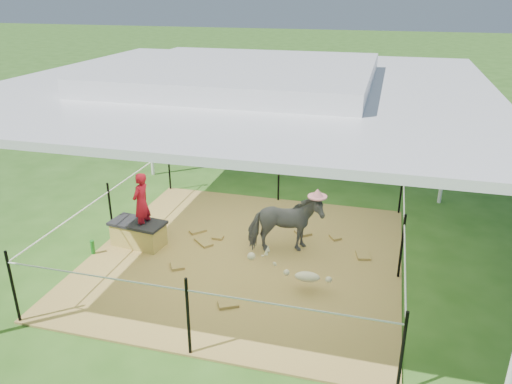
% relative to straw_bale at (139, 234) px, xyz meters
% --- Properties ---
extents(ground, '(90.00, 90.00, 0.00)m').
position_rel_straw_bale_xyz_m(ground, '(1.74, 0.09, -0.21)').
color(ground, '#2D5919').
rests_on(ground, ground).
extents(hay_patch, '(4.60, 4.60, 0.03)m').
position_rel_straw_bale_xyz_m(hay_patch, '(1.74, 0.09, -0.19)').
color(hay_patch, brown).
rests_on(hay_patch, ground).
extents(canopy_tent, '(6.30, 6.30, 2.90)m').
position_rel_straw_bale_xyz_m(canopy_tent, '(1.74, 0.09, 2.48)').
color(canopy_tent, silver).
rests_on(canopy_tent, ground).
extents(rope_fence, '(4.54, 4.54, 1.00)m').
position_rel_straw_bale_xyz_m(rope_fence, '(1.74, 0.09, 0.44)').
color(rope_fence, black).
rests_on(rope_fence, ground).
extents(straw_bale, '(0.85, 0.50, 0.36)m').
position_rel_straw_bale_xyz_m(straw_bale, '(0.00, 0.00, 0.00)').
color(straw_bale, '#A38B3B').
rests_on(straw_bale, hay_patch).
extents(dark_cloth, '(0.91, 0.55, 0.04)m').
position_rel_straw_bale_xyz_m(dark_cloth, '(0.00, 0.00, 0.20)').
color(dark_cloth, black).
rests_on(dark_cloth, straw_bale).
extents(woman, '(0.27, 0.38, 0.96)m').
position_rel_straw_bale_xyz_m(woman, '(0.10, 0.00, 0.66)').
color(woman, '#B11123').
rests_on(woman, straw_bale).
extents(green_bottle, '(0.07, 0.07, 0.22)m').
position_rel_straw_bale_xyz_m(green_bottle, '(-0.55, -0.45, -0.07)').
color(green_bottle, '#19711E').
rests_on(green_bottle, hay_patch).
extents(pony, '(1.21, 0.89, 0.93)m').
position_rel_straw_bale_xyz_m(pony, '(2.28, 0.37, 0.29)').
color(pony, '#4F4F54').
rests_on(pony, hay_patch).
extents(pink_hat, '(0.29, 0.29, 0.13)m').
position_rel_straw_bale_xyz_m(pink_hat, '(2.28, 0.37, 0.82)').
color(pink_hat, pink).
rests_on(pink_hat, pony).
extents(foal, '(0.94, 0.56, 0.51)m').
position_rel_straw_bale_xyz_m(foal, '(2.80, -0.61, 0.07)').
color(foal, beige).
rests_on(foal, hay_patch).
extents(trash_barrel, '(0.79, 0.79, 0.93)m').
position_rel_straw_bale_xyz_m(trash_barrel, '(5.14, 5.75, 0.26)').
color(trash_barrel, blue).
rests_on(trash_barrel, ground).
extents(picnic_table_near, '(1.79, 1.42, 0.68)m').
position_rel_straw_bale_xyz_m(picnic_table_near, '(3.94, 8.58, 0.13)').
color(picnic_table_near, brown).
rests_on(picnic_table_near, ground).
extents(distant_person, '(0.65, 0.55, 1.19)m').
position_rel_straw_bale_xyz_m(distant_person, '(3.50, 7.09, 0.39)').
color(distant_person, '#387DD4').
rests_on(distant_person, ground).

